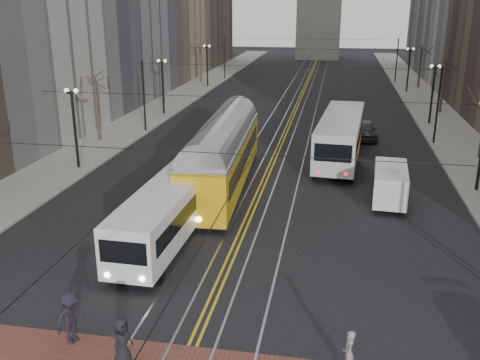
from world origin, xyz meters
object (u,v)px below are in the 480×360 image
at_px(sedan_grey, 365,130).
at_px(transit_bus, 170,212).
at_px(cargo_van, 390,186).
at_px(sedan_silver, 332,123).
at_px(rear_bus, 340,138).
at_px(pedestrian_a, 122,342).
at_px(pedestrian_d, 71,317).
at_px(streetcar, 223,160).
at_px(pedestrian_b, 349,353).

bearing_deg(sedan_grey, transit_bus, -119.67).
distance_m(cargo_van, sedan_silver, 19.11).
height_order(rear_bus, sedan_grey, rear_bus).
bearing_deg(sedan_silver, rear_bus, -86.29).
distance_m(transit_bus, sedan_silver, 27.14).
height_order(rear_bus, sedan_silver, rear_bus).
bearing_deg(pedestrian_a, pedestrian_d, 86.23).
xyz_separation_m(transit_bus, rear_bus, (8.50, 16.21, 0.26)).
height_order(cargo_van, pedestrian_a, cargo_van).
height_order(rear_bus, pedestrian_d, rear_bus).
bearing_deg(sedan_grey, sedan_silver, 132.01).
relative_size(streetcar, rear_bus, 1.19).
bearing_deg(pedestrian_d, sedan_silver, 8.55).
bearing_deg(sedan_silver, cargo_van, -79.34).
height_order(streetcar, pedestrian_b, streetcar).
bearing_deg(pedestrian_a, sedan_grey, 1.45).
height_order(sedan_silver, pedestrian_d, pedestrian_d).
xyz_separation_m(rear_bus, pedestrian_b, (0.39, -25.41, -0.91)).
relative_size(transit_bus, rear_bus, 0.88).
xyz_separation_m(streetcar, sedan_grey, (9.66, 14.97, -1.04)).
bearing_deg(rear_bus, sedan_silver, 98.72).
xyz_separation_m(cargo_van, pedestrian_b, (-2.61, -16.46, -0.29)).
height_order(transit_bus, pedestrian_d, transit_bus).
distance_m(rear_bus, pedestrian_a, 27.19).
xyz_separation_m(sedan_grey, pedestrian_d, (-11.45, -32.49, 0.21)).
xyz_separation_m(transit_bus, sedan_silver, (7.76, 26.00, -0.74)).
bearing_deg(transit_bus, streetcar, 84.72).
height_order(streetcar, pedestrian_d, streetcar).
xyz_separation_m(streetcar, pedestrian_b, (7.89, -17.52, -1.03)).
relative_size(sedan_grey, pedestrian_a, 2.70).
distance_m(cargo_van, pedestrian_a, 20.00).
bearing_deg(pedestrian_a, streetcar, 18.34).
distance_m(rear_bus, cargo_van, 9.46).
relative_size(sedan_grey, pedestrian_d, 2.34).
bearing_deg(pedestrian_b, streetcar, -157.45).
bearing_deg(streetcar, pedestrian_b, -68.47).
relative_size(rear_bus, sedan_silver, 3.04).
bearing_deg(streetcar, sedan_grey, 54.45).
bearing_deg(pedestrian_b, pedestrian_d, -91.70).
distance_m(streetcar, pedestrian_a, 18.40).
bearing_deg(cargo_van, streetcar, 178.29).
bearing_deg(pedestrian_a, transit_bus, 25.21).
distance_m(transit_bus, pedestrian_b, 12.81).
bearing_deg(pedestrian_a, pedestrian_b, -66.61).
distance_m(transit_bus, sedan_grey, 25.63).
bearing_deg(pedestrian_b, sedan_silver, -179.86).
distance_m(streetcar, sedan_grey, 17.85).
bearing_deg(pedestrian_d, cargo_van, -14.54).
height_order(cargo_van, sedan_silver, cargo_van).
xyz_separation_m(streetcar, rear_bus, (7.50, 7.89, -0.12)).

